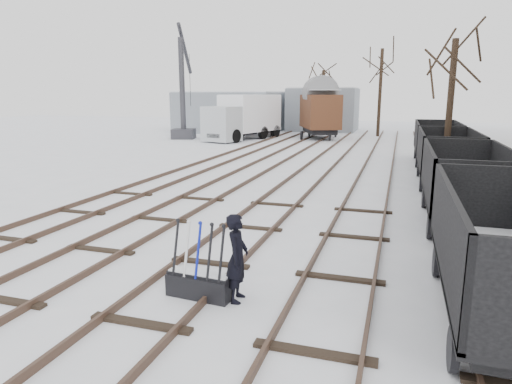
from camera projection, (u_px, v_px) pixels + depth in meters
ground at (210, 264)px, 10.62m from camera, size 120.00×120.00×0.00m
tracks at (316, 170)px, 23.35m from camera, size 13.90×52.00×0.16m
shed_left at (231, 112)px, 47.57m from camera, size 10.00×8.00×4.10m
shed_right at (323, 109)px, 48.60m from camera, size 7.00×6.00×4.50m
ground_frame at (199, 283)px, 8.84m from camera, size 1.33×0.54×1.49m
worker at (237, 258)px, 8.60m from camera, size 0.48×0.67×1.71m
freight_wagon_a at (512, 274)px, 7.75m from camera, size 2.28×5.71×2.33m
freight_wagon_b at (465, 195)px, 13.71m from camera, size 2.28×5.71×2.33m
freight_wagon_c at (446, 164)px, 19.68m from camera, size 2.28×5.71×2.33m
freight_wagon_d at (436, 148)px, 25.64m from camera, size 2.28×5.71×2.33m
box_van_wagon at (320, 110)px, 39.78m from camera, size 4.73×6.17×4.20m
lorry at (244, 117)px, 39.06m from camera, size 4.34×8.74×3.80m
panel_van at (260, 127)px, 41.70m from camera, size 1.92×4.01×1.73m
crane at (184, 109)px, 39.81m from camera, size 2.38×5.76×9.64m
tree_near at (450, 109)px, 21.35m from camera, size 0.30×0.30×6.34m
tree_far_left at (323, 102)px, 44.42m from camera, size 0.30×0.30×6.07m
tree_far_right at (380, 93)px, 41.53m from camera, size 0.30×0.30×7.83m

